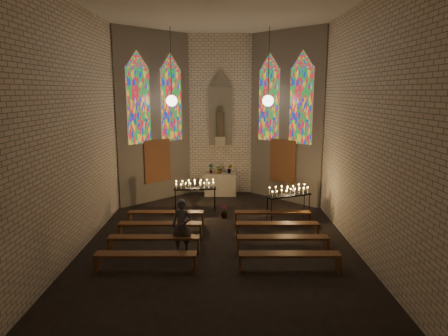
{
  "coord_description": "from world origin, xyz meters",
  "views": [
    {
      "loc": [
        0.16,
        -11.83,
        4.57
      ],
      "look_at": [
        0.16,
        0.79,
        2.14
      ],
      "focal_mm": 32.0,
      "sensor_mm": 36.0,
      "label": 1
    }
  ],
  "objects": [
    {
      "name": "pew_right_2",
      "position": [
        1.84,
        -1.04,
        0.41
      ],
      "size": [
        2.6,
        0.37,
        0.5
      ],
      "rotation": [
        0.0,
        0.0,
        0.0
      ],
      "color": "#593219",
      "rests_on": "ground"
    },
    {
      "name": "flower_vase_center",
      "position": [
        -0.03,
        5.43,
        1.2
      ],
      "size": [
        0.43,
        0.39,
        0.41
      ],
      "primitive_type": "imported",
      "rotation": [
        0.0,
        0.0,
        0.23
      ],
      "color": "#4C723F",
      "rests_on": "altar"
    },
    {
      "name": "pew_left_3",
      "position": [
        -1.84,
        -2.24,
        0.41
      ],
      "size": [
        2.6,
        0.37,
        0.5
      ],
      "rotation": [
        0.0,
        0.0,
        -0.0
      ],
      "color": "#593219",
      "rests_on": "ground"
    },
    {
      "name": "pew_left_2",
      "position": [
        -1.84,
        -1.04,
        0.41
      ],
      "size": [
        2.6,
        0.37,
        0.5
      ],
      "rotation": [
        0.0,
        0.0,
        -0.0
      ],
      "color": "#593219",
      "rests_on": "ground"
    },
    {
      "name": "visitor",
      "position": [
        -1.04,
        -0.97,
        0.78
      ],
      "size": [
        0.63,
        0.47,
        1.57
      ],
      "primitive_type": "imported",
      "rotation": [
        0.0,
        0.0,
        -0.17
      ],
      "color": "#4B4C55",
      "rests_on": "ground"
    },
    {
      "name": "aisle_flower_pot",
      "position": [
        0.17,
        2.19,
        0.23
      ],
      "size": [
        0.31,
        0.31,
        0.46
      ],
      "primitive_type": "imported",
      "rotation": [
        0.0,
        0.0,
        0.23
      ],
      "color": "#4C723F",
      "rests_on": "ground"
    },
    {
      "name": "pew_right_0",
      "position": [
        1.84,
        1.36,
        0.41
      ],
      "size": [
        2.6,
        0.37,
        0.5
      ],
      "rotation": [
        0.0,
        0.0,
        0.0
      ],
      "color": "#593219",
      "rests_on": "ground"
    },
    {
      "name": "room",
      "position": [
        -0.0,
        3.37,
        3.72
      ],
      "size": [
        8.22,
        12.43,
        7.0
      ],
      "color": "beige",
      "rests_on": "ground"
    },
    {
      "name": "votive_stand_left",
      "position": [
        -0.95,
        2.95,
        1.01
      ],
      "size": [
        1.63,
        0.52,
        1.18
      ],
      "rotation": [
        0.0,
        0.0,
        0.09
      ],
      "color": "black",
      "rests_on": "ground"
    },
    {
      "name": "pew_right_3",
      "position": [
        1.84,
        -2.24,
        0.41
      ],
      "size": [
        2.6,
        0.37,
        0.5
      ],
      "rotation": [
        0.0,
        0.0,
        0.0
      ],
      "color": "#593219",
      "rests_on": "ground"
    },
    {
      "name": "pew_left_1",
      "position": [
        -1.84,
        0.16,
        0.41
      ],
      "size": [
        2.6,
        0.37,
        0.5
      ],
      "rotation": [
        0.0,
        0.0,
        -0.0
      ],
      "color": "#593219",
      "rests_on": "ground"
    },
    {
      "name": "altar",
      "position": [
        0.0,
        5.45,
        0.5
      ],
      "size": [
        1.4,
        0.6,
        1.0
      ],
      "primitive_type": "cube",
      "color": "beige",
      "rests_on": "ground"
    },
    {
      "name": "flower_vase_left",
      "position": [
        -0.42,
        5.44,
        1.21
      ],
      "size": [
        0.25,
        0.2,
        0.43
      ],
      "primitive_type": "imported",
      "rotation": [
        0.0,
        0.0,
        -0.21
      ],
      "color": "#4C723F",
      "rests_on": "altar"
    },
    {
      "name": "floor",
      "position": [
        0.0,
        0.0,
        0.0
      ],
      "size": [
        12.0,
        12.0,
        0.0
      ],
      "primitive_type": "plane",
      "color": "black",
      "rests_on": "ground"
    },
    {
      "name": "pew_right_1",
      "position": [
        1.84,
        0.16,
        0.41
      ],
      "size": [
        2.6,
        0.37,
        0.5
      ],
      "rotation": [
        0.0,
        0.0,
        0.0
      ],
      "color": "#593219",
      "rests_on": "ground"
    },
    {
      "name": "flower_vase_right",
      "position": [
        0.41,
        5.46,
        1.2
      ],
      "size": [
        0.25,
        0.21,
        0.39
      ],
      "primitive_type": "imported",
      "rotation": [
        0.0,
        0.0,
        -0.2
      ],
      "color": "#4C723F",
      "rests_on": "altar"
    },
    {
      "name": "votive_stand_right",
      "position": [
        2.45,
        1.82,
        1.04
      ],
      "size": [
        1.68,
        1.01,
        1.22
      ],
      "rotation": [
        0.0,
        0.0,
        0.41
      ],
      "color": "black",
      "rests_on": "ground"
    },
    {
      "name": "pew_left_0",
      "position": [
        -1.84,
        1.36,
        0.41
      ],
      "size": [
        2.6,
        0.37,
        0.5
      ],
      "rotation": [
        0.0,
        0.0,
        -0.0
      ],
      "color": "#593219",
      "rests_on": "ground"
    }
  ]
}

